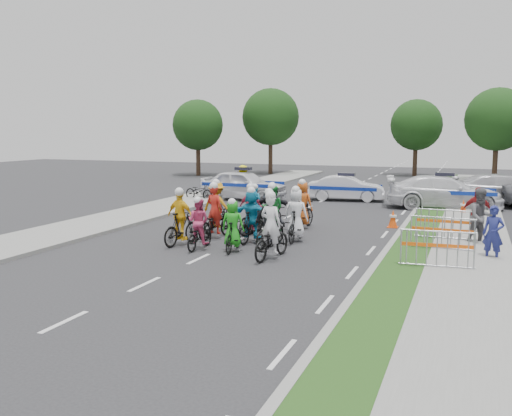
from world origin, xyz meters
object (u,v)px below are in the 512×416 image
at_px(rider_0, 271,236).
at_px(rider_2, 199,229).
at_px(rider_9, 251,215).
at_px(rider_12, 256,213).
at_px(barrier_2, 445,226).
at_px(tree_3, 271,117).
at_px(tree_0, 198,125).
at_px(barrier_1, 442,235).
at_px(cone_1, 463,207).
at_px(tree_4, 416,125).
at_px(rider_10, 217,212).
at_px(police_car_0, 243,185).
at_px(police_car_2, 444,192).
at_px(barrier_0, 437,251).
at_px(rider_13, 302,209).
at_px(marshal_hiviz, 243,182).
at_px(parked_bike, 199,191).
at_px(police_car_1, 346,188).
at_px(spectator_1, 481,217).
at_px(rider_4, 270,224).
at_px(rider_3, 181,223).
at_px(civilian_sedan, 504,189).
at_px(spectator_2, 477,211).
at_px(rider_8, 273,216).
at_px(rider_11, 273,210).
at_px(tree_1, 497,119).
at_px(rider_6, 215,220).
at_px(spectator_0, 493,234).
at_px(rider_1, 233,231).
at_px(cone_0, 393,219).
at_px(rider_5, 252,219).
at_px(rider_7, 296,220).

relative_size(rider_0, rider_2, 1.22).
bearing_deg(rider_9, rider_12, -67.98).
distance_m(rider_2, barrier_2, 8.37).
bearing_deg(tree_3, tree_0, -141.34).
distance_m(barrier_1, cone_1, 8.73).
bearing_deg(tree_4, rider_9, -95.82).
height_order(rider_10, police_car_0, rider_10).
height_order(police_car_2, barrier_0, police_car_2).
xyz_separation_m(rider_12, tree_4, (3.37, 28.27, 3.61)).
height_order(rider_13, marshal_hiviz, rider_13).
relative_size(parked_bike, tree_4, 0.29).
height_order(rider_2, rider_9, rider_9).
xyz_separation_m(police_car_1, spectator_1, (6.70, -10.51, 0.29)).
distance_m(rider_12, tree_3, 27.98).
distance_m(police_car_2, marshal_hiviz, 10.62).
relative_size(rider_4, spectator_1, 1.03).
relative_size(rider_3, parked_bike, 1.06).
distance_m(rider_3, civilian_sedan, 18.38).
bearing_deg(barrier_0, spectator_2, 80.48).
xyz_separation_m(rider_8, marshal_hiviz, (-5.18, 9.91, 0.22)).
xyz_separation_m(rider_4, marshal_hiviz, (-5.74, 11.80, 0.18)).
distance_m(rider_0, rider_4, 1.74).
relative_size(rider_11, spectator_2, 1.05).
height_order(spectator_2, tree_1, tree_1).
height_order(rider_6, civilian_sedan, rider_6).
height_order(rider_10, rider_13, rider_10).
bearing_deg(police_car_1, rider_2, 165.37).
height_order(rider_2, rider_4, rider_4).
height_order(rider_10, civilian_sedan, rider_10).
relative_size(rider_0, barrier_0, 1.05).
bearing_deg(spectator_0, rider_1, -154.70).
distance_m(police_car_0, police_car_2, 10.44).
distance_m(barrier_1, tree_3, 32.78).
bearing_deg(civilian_sedan, barrier_2, 160.71).
bearing_deg(tree_1, rider_0, -103.50).
height_order(spectator_2, cone_0, spectator_2).
distance_m(rider_8, cone_0, 5.11).
height_order(rider_9, barrier_2, rider_9).
xyz_separation_m(rider_13, parked_bike, (-7.80, 6.65, -0.27)).
xyz_separation_m(rider_12, barrier_0, (7.07, -4.75, -0.02)).
distance_m(rider_6, police_car_1, 12.54).
distance_m(rider_0, barrier_1, 5.44).
relative_size(barrier_2, cone_1, 2.86).
relative_size(rider_4, barrier_2, 0.99).
height_order(rider_8, tree_4, tree_4).
relative_size(police_car_1, spectator_0, 2.47).
height_order(rider_5, cone_1, rider_5).
relative_size(rider_0, rider_7, 1.08).
relative_size(cone_0, tree_1, 0.10).
bearing_deg(police_car_2, cone_1, -162.37).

